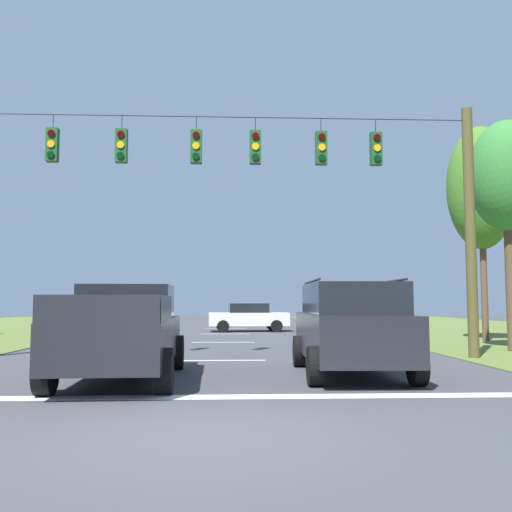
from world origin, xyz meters
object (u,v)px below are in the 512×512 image
Objects in this scene: suv_black at (350,326)px; tree_roadside_far_right at (508,179)px; tree_roadside_right at (481,188)px; distant_car_crossing_white at (248,317)px; overhead_signal_span at (217,207)px; distant_car_oncoming at (368,317)px; pickup_truck at (123,332)px.

tree_roadside_far_right is (6.45, 5.55, 4.55)m from suv_black.
suv_black is 0.55× the size of tree_roadside_right.
distant_car_crossing_white is 0.50× the size of tree_roadside_right.
overhead_signal_span reaches higher than suv_black.
pickup_truck is at bearing -117.98° from distant_car_oncoming.
overhead_signal_span is at bearing 131.09° from suv_black.
distant_car_crossing_white is 0.58× the size of tree_roadside_far_right.
suv_black is at bearing -84.98° from distant_car_crossing_white.
tree_roadside_far_right reaches higher than suv_black.
tree_roadside_right is 4.84m from tree_roadside_far_right.
pickup_truck is (-1.79, -3.96, -3.27)m from overhead_signal_span.
distant_car_oncoming is (6.19, -1.55, 0.00)m from distant_car_crossing_white.
distant_car_crossing_white and distant_car_oncoming have the same top height.
overhead_signal_span is at bearing -95.17° from distant_car_crossing_white.
distant_car_oncoming is (9.36, 17.63, -0.18)m from pickup_truck.
distant_car_crossing_white is at bearing 137.62° from tree_roadside_right.
suv_black is 9.65m from tree_roadside_far_right.
overhead_signal_span is 9.79m from tree_roadside_far_right.
tree_roadside_right is (7.65, 10.20, 5.19)m from suv_black.
distant_car_oncoming is at bearing 62.02° from pickup_truck.
distant_car_crossing_white is 1.00× the size of distant_car_oncoming.
suv_black reaches higher than distant_car_crossing_white.
distant_car_oncoming is 9.34m from tree_roadside_right.
tree_roadside_far_right reaches higher than pickup_truck.
pickup_truck reaches higher than distant_car_oncoming.
tree_roadside_far_right is at bearing 12.48° from overhead_signal_span.
pickup_truck is 1.13× the size of suv_black.
overhead_signal_span is at bearing -167.52° from tree_roadside_far_right.
tree_roadside_right is 1.17× the size of tree_roadside_far_right.
overhead_signal_span is 5.58m from suv_black.
pickup_truck is 17.25m from tree_roadside_right.
pickup_truck is at bearing -139.33° from tree_roadside_right.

